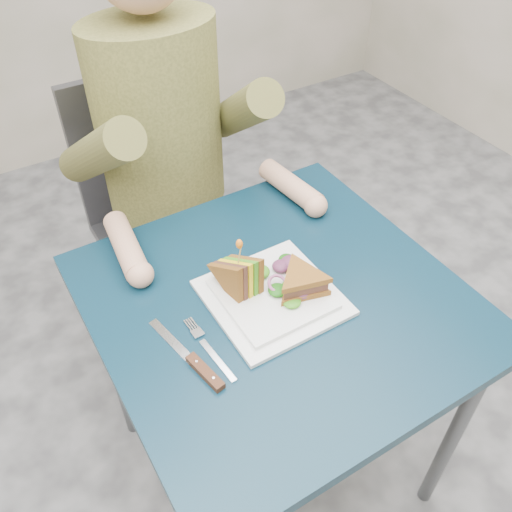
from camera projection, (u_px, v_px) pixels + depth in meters
ground at (272, 459)px, 1.65m from camera, size 4.00×4.00×0.00m
table at (278, 322)px, 1.20m from camera, size 0.75×0.75×0.73m
chair at (160, 202)px, 1.70m from camera, size 0.42×0.40×0.93m
diner at (160, 108)px, 1.38m from camera, size 0.54×0.59×0.74m
plate at (272, 296)px, 1.14m from camera, size 0.26×0.26×0.02m
sandwich_flat at (302, 282)px, 1.12m from camera, size 0.15×0.15×0.05m
sandwich_upright at (240, 277)px, 1.12m from camera, size 0.09×0.14×0.14m
fork at (210, 350)px, 1.05m from camera, size 0.03×0.18×0.01m
knife at (198, 366)px, 1.02m from camera, size 0.06×0.22×0.02m
toothpick at (240, 255)px, 1.07m from camera, size 0.01×0.01×0.06m
toothpick_frill at (239, 244)px, 1.06m from camera, size 0.01×0.01×0.02m
lettuce_spill at (272, 285)px, 1.13m from camera, size 0.15×0.13×0.02m
onion_ring at (277, 284)px, 1.13m from camera, size 0.04×0.04×0.02m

